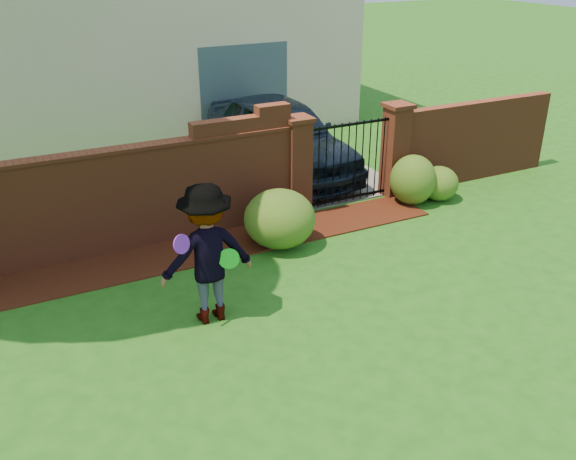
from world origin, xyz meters
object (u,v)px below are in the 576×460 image
man (208,255)px  frisbee_purple (182,244)px  car (287,139)px  frisbee_green (229,259)px

man → frisbee_purple: man is taller
man → frisbee_purple: 0.55m
car → frisbee_green: size_ratio=17.26×
man → frisbee_green: bearing=138.1°
man → frisbee_green: man is taller
man → frisbee_green: (0.22, -0.21, -0.00)m
car → man: man is taller
frisbee_purple → frisbee_green: bearing=-1.5°
car → frisbee_purple: 6.32m
frisbee_purple → frisbee_green: frisbee_purple is taller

